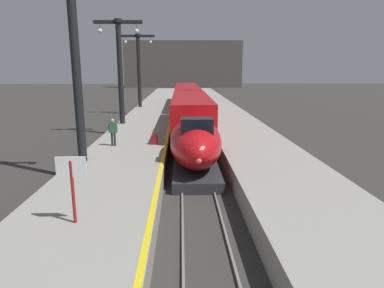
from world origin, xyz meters
TOP-DOWN VIEW (x-y plane):
  - platform_left at (-4.05, 24.75)m, footprint 4.80×110.00m
  - platform_right at (4.05, 24.75)m, footprint 4.80×110.00m
  - platform_left_safety_stripe at (-1.77, 24.75)m, footprint 0.20×107.80m
  - rail_main_left at (-0.75, 27.50)m, footprint 0.08×110.00m
  - rail_main_right at (0.75, 27.50)m, footprint 0.08×110.00m
  - highspeed_train_main at (0.00, 30.28)m, footprint 2.92×38.29m
  - station_column_mid at (-5.90, 14.19)m, footprint 4.00×0.68m
  - station_column_far at (-5.90, 26.32)m, footprint 4.00×0.68m
  - station_column_distant at (-5.90, 39.38)m, footprint 4.00×0.68m
  - passenger_near_edge at (-4.97, 17.61)m, footprint 0.57×0.26m
  - rolling_suitcase at (-2.46, 17.89)m, footprint 0.40×0.22m
  - departure_info_board at (-4.09, 6.96)m, footprint 0.90×0.10m
  - terminus_back_wall at (0.00, 102.00)m, footprint 36.00×2.00m

SIDE VIEW (x-z plane):
  - rail_main_left at x=-0.75m, z-range 0.00..0.12m
  - rail_main_right at x=0.75m, z-range 0.00..0.12m
  - platform_left at x=-4.05m, z-range 0.00..1.05m
  - platform_right at x=4.05m, z-range 0.00..1.05m
  - platform_left_safety_stripe at x=-1.77m, z-range 1.05..1.06m
  - rolling_suitcase at x=-2.46m, z-range 0.86..1.85m
  - highspeed_train_main at x=0.00m, z-range 0.13..3.73m
  - passenger_near_edge at x=-4.97m, z-range 1.19..2.88m
  - departure_info_board at x=-4.09m, z-range 1.50..3.62m
  - station_column_far at x=-5.90m, z-range 1.97..10.62m
  - station_column_distant at x=-5.90m, z-range 1.97..10.72m
  - station_column_mid at x=-5.90m, z-range 1.99..11.49m
  - terminus_back_wall at x=0.00m, z-range 0.00..14.00m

